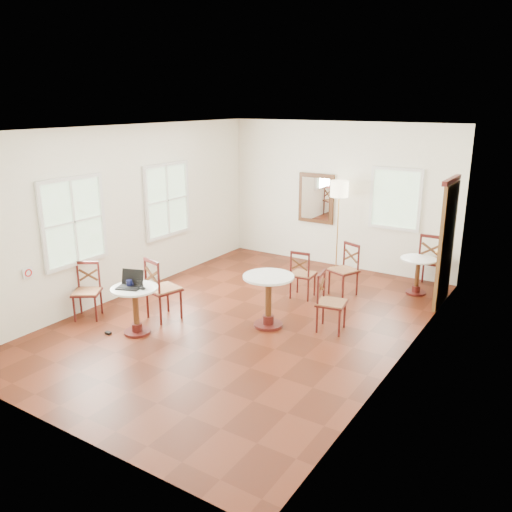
{
  "coord_description": "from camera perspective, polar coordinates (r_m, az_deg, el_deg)",
  "views": [
    {
      "loc": [
        4.3,
        -6.46,
        3.39
      ],
      "look_at": [
        0.0,
        0.3,
        1.0
      ],
      "focal_mm": 36.67,
      "sensor_mm": 36.0,
      "label": 1
    }
  ],
  "objects": [
    {
      "name": "mouse",
      "position": [
        7.84,
        -12.27,
        -3.44
      ],
      "size": [
        0.13,
        0.1,
        0.04
      ],
      "primitive_type": "ellipsoid",
      "rotation": [
        0.0,
        0.0,
        -0.32
      ],
      "color": "black",
      "rests_on": "cafe_table_near"
    },
    {
      "name": "power_adapter",
      "position": [
        8.29,
        -15.83,
        -8.08
      ],
      "size": [
        0.09,
        0.06,
        0.04
      ],
      "primitive_type": "cube",
      "color": "black",
      "rests_on": "ground"
    },
    {
      "name": "laptop",
      "position": [
        7.97,
        -13.51,
        -2.87
      ],
      "size": [
        0.41,
        0.38,
        0.24
      ],
      "rotation": [
        0.0,
        0.0,
        0.33
      ],
      "color": "black",
      "rests_on": "cafe_table_near"
    },
    {
      "name": "chair_mid_b",
      "position": [
        8.04,
        8.07,
        -5.0
      ],
      "size": [
        0.49,
        0.49,
        0.91
      ],
      "rotation": [
        0.0,
        0.0,
        1.74
      ],
      "color": "#4B1612",
      "rests_on": "ground"
    },
    {
      "name": "room_shell",
      "position": [
        8.17,
        -0.46,
        6.01
      ],
      "size": [
        5.02,
        7.02,
        3.01
      ],
      "color": "white",
      "rests_on": "ground"
    },
    {
      "name": "water_glass",
      "position": [
        7.94,
        -12.65,
        -2.93
      ],
      "size": [
        0.07,
        0.07,
        0.11
      ],
      "primitive_type": "cylinder",
      "color": "white",
      "rests_on": "cafe_table_near"
    },
    {
      "name": "ground",
      "position": [
        8.47,
        -1.1,
        -6.99
      ],
      "size": [
        7.0,
        7.0,
        0.0
      ],
      "primitive_type": "plane",
      "color": "#561F0E",
      "rests_on": "ground"
    },
    {
      "name": "chair_mid_a",
      "position": [
        9.29,
        5.09,
        -1.98
      ],
      "size": [
        0.45,
        0.45,
        0.88
      ],
      "rotation": [
        0.0,
        0.0,
        3.25
      ],
      "color": "#4B1612",
      "rests_on": "ground"
    },
    {
      "name": "chair_back_a",
      "position": [
        10.26,
        18.65,
        -0.5
      ],
      "size": [
        0.49,
        0.49,
        1.06
      ],
      "rotation": [
        0.0,
        0.0,
        3.15
      ],
      "color": "#4B1612",
      "rests_on": "ground"
    },
    {
      "name": "chair_back_b",
      "position": [
        9.55,
        9.65,
        -1.47
      ],
      "size": [
        0.56,
        0.56,
        0.94
      ],
      "rotation": [
        0.0,
        0.0,
        -0.38
      ],
      "color": "#4B1612",
      "rests_on": "ground"
    },
    {
      "name": "navy_mug",
      "position": [
        7.98,
        -13.63,
        -2.93
      ],
      "size": [
        0.13,
        0.09,
        0.1
      ],
      "color": "#0F1134",
      "rests_on": "cafe_table_near"
    },
    {
      "name": "chair_near_b",
      "position": [
        8.85,
        -17.94,
        -3.64
      ],
      "size": [
        0.58,
        0.58,
        0.9
      ],
      "rotation": [
        0.0,
        0.0,
        0.59
      ],
      "color": "#4B1612",
      "rests_on": "ground"
    },
    {
      "name": "cafe_table_mid",
      "position": [
        8.06,
        1.36,
        -4.29
      ],
      "size": [
        0.79,
        0.79,
        0.83
      ],
      "color": "#4B1612",
      "rests_on": "ground"
    },
    {
      "name": "chair_near_a",
      "position": [
        8.48,
        -10.23,
        -3.53
      ],
      "size": [
        0.58,
        0.58,
        1.03
      ],
      "rotation": [
        0.0,
        0.0,
        2.88
      ],
      "color": "#4B1612",
      "rests_on": "ground"
    },
    {
      "name": "cafe_table_near",
      "position": [
        8.05,
        -13.01,
        -5.25
      ],
      "size": [
        0.7,
        0.7,
        0.73
      ],
      "color": "#4B1612",
      "rests_on": "ground"
    },
    {
      "name": "floor_lamp",
      "position": [
        10.63,
        9.05,
        6.58
      ],
      "size": [
        0.36,
        0.36,
        1.86
      ],
      "color": "#BF8C3F",
      "rests_on": "ground"
    },
    {
      "name": "cafe_table_back",
      "position": [
        9.9,
        17.21,
        -1.65
      ],
      "size": [
        0.63,
        0.63,
        0.67
      ],
      "color": "#4B1612",
      "rests_on": "ground"
    }
  ]
}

